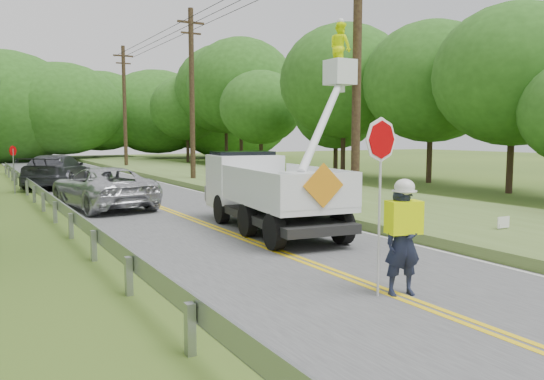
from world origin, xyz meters
TOP-DOWN VIEW (x-y plane):
  - ground at (0.00, 0.00)m, footprint 140.00×140.00m
  - road at (0.00, 14.00)m, footprint 7.20×96.00m
  - guardrail at (-4.02, 14.91)m, footprint 0.18×48.00m
  - utility_poles at (5.00, 17.02)m, footprint 1.60×43.30m
  - tall_grass_verge at (7.10, 14.00)m, footprint 7.00×96.00m
  - treeline_right at (15.68, 28.19)m, footprint 11.75×53.96m
  - treeline_horizon at (0.48, 56.05)m, footprint 57.75×14.56m
  - flagger at (0.10, 1.55)m, footprint 1.20×0.61m
  - bucket_truck at (1.61, 9.09)m, footprint 4.94×6.77m
  - suv_silver at (-1.97, 15.78)m, footprint 3.38×6.02m
  - suv_darkgrey at (-2.25, 25.44)m, footprint 4.77×6.52m
  - stop_sign_permanent at (-4.56, 22.83)m, footprint 0.36×0.38m
  - yard_sign at (6.08, 3.94)m, footprint 0.44×0.05m

SIDE VIEW (x-z plane):
  - ground at x=0.00m, z-range 0.00..0.00m
  - road at x=0.00m, z-range 0.00..0.02m
  - tall_grass_verge at x=7.10m, z-range 0.00..0.30m
  - yard_sign at x=6.08m, z-range 0.14..0.78m
  - guardrail at x=-4.02m, z-range 0.17..0.94m
  - suv_silver at x=-1.97m, z-range 0.02..1.61m
  - suv_darkgrey at x=-2.25m, z-range 0.02..1.77m
  - flagger at x=0.10m, z-range -0.44..2.71m
  - bucket_truck at x=1.61m, z-range -1.74..4.74m
  - stop_sign_permanent at x=-4.56m, z-range 0.36..2.69m
  - utility_poles at x=5.00m, z-range 0.27..10.27m
  - treeline_horizon at x=0.48m, z-range -0.44..11.44m
  - treeline_right at x=15.68m, z-range 0.44..12.04m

